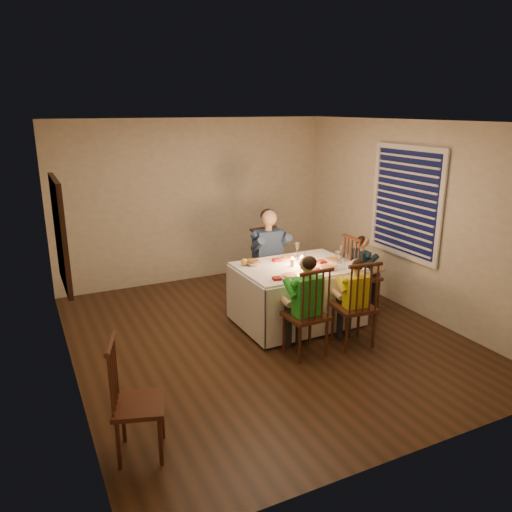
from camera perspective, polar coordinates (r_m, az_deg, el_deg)
name	(u,v)px	position (r m, az deg, el deg)	size (l,w,h in m)	color
ground	(264,336)	(6.33, 0.96, -9.14)	(5.00, 5.00, 0.00)	black
wall_left	(62,260)	(5.29, -21.27, -0.45)	(0.02, 5.00, 2.60)	beige
wall_right	(411,218)	(7.16, 17.34, 4.19)	(0.02, 5.00, 2.60)	beige
wall_back	(195,201)	(8.14, -7.02, 6.25)	(4.50, 0.02, 2.60)	beige
ceiling	(265,122)	(5.70, 1.08, 15.12)	(5.00, 5.00, 0.00)	white
dining_table	(297,282)	(6.51, 4.68, -3.01)	(1.54, 1.12, 0.76)	white
chair_adult	(269,301)	(7.43, 1.44, -5.11)	(0.45, 0.42, 1.08)	#391B0F
chair_near_left	(305,354)	(5.94, 5.57, -11.04)	(0.45, 0.42, 1.08)	#391B0F
chair_near_right	(352,344)	(6.24, 10.88, -9.84)	(0.45, 0.42, 1.08)	#391B0F
chair_end	(359,309)	(7.29, 11.72, -5.91)	(0.45, 0.42, 1.08)	#391B0F
chair_extra	(143,452)	(4.55, -12.79, -21.05)	(0.43, 0.41, 1.04)	#391B0F
adult	(269,301)	(7.43, 1.44, -5.11)	(0.53, 0.48, 1.37)	navy
child_green	(305,354)	(5.94, 5.57, -11.04)	(0.43, 0.39, 1.19)	green
child_yellow	(352,344)	(6.24, 10.88, -9.84)	(0.36, 0.33, 1.08)	yellow
child_teal	(359,309)	(7.29, 11.72, -5.91)	(0.36, 0.33, 1.07)	#172E3B
setting_adult	(288,258)	(6.70, 3.70, -0.28)	(0.26, 0.26, 0.02)	silver
setting_green	(290,277)	(5.99, 3.90, -2.36)	(0.26, 0.26, 0.02)	silver
setting_yellow	(328,268)	(6.35, 8.24, -1.39)	(0.26, 0.26, 0.02)	silver
setting_teal	(333,260)	(6.69, 8.78, -0.48)	(0.26, 0.26, 0.02)	silver
candle_left	(292,263)	(6.39, 4.17, -0.77)	(0.06, 0.06, 0.10)	white
candle_right	(302,261)	(6.46, 5.26, -0.59)	(0.06, 0.06, 0.10)	white
squash	(244,262)	(6.42, -1.35, -0.69)	(0.09, 0.09, 0.09)	gold
orange_fruit	(309,259)	(6.58, 6.06, -0.39)	(0.08, 0.08, 0.08)	#E85613
serving_bowl	(253,263)	(6.43, -0.35, -0.83)	(0.20, 0.20, 0.05)	silver
wall_mirror	(60,234)	(5.53, -21.44, 2.40)	(0.06, 0.95, 1.15)	black
window_blinds	(405,202)	(7.16, 16.67, 5.89)	(0.07, 1.34, 1.54)	black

